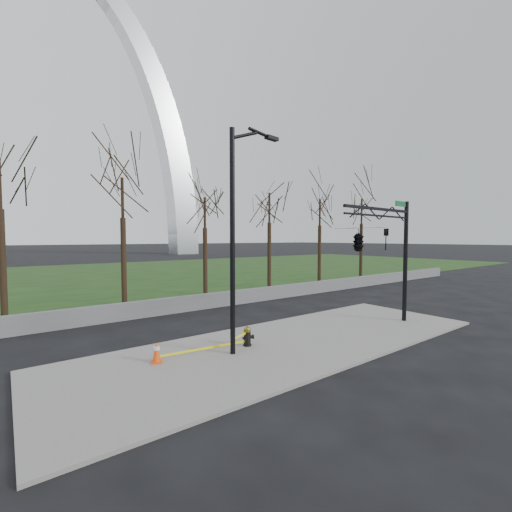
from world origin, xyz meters
TOP-DOWN VIEW (x-y plane):
  - ground at (0.00, 0.00)m, footprint 500.00×500.00m
  - sidewalk at (0.00, 0.00)m, footprint 18.00×6.00m
  - grass_strip at (0.00, 30.00)m, footprint 120.00×40.00m
  - guardrail at (0.00, 8.00)m, footprint 60.00×0.30m
  - gateway_arch at (0.00, 75.00)m, footprint 66.00×6.00m
  - tree_row at (-0.20, 12.00)m, footprint 45.59×4.00m
  - fire_hydrant at (-1.72, 0.61)m, footprint 0.49×0.33m
  - traffic_cone at (-5.13, 1.00)m, footprint 0.44×0.44m
  - street_light at (-2.42, 0.24)m, footprint 2.38×0.50m
  - traffic_signal_mast at (3.59, -0.99)m, footprint 5.10×2.50m
  - caution_tape at (-3.15, 0.72)m, footprint 3.41×0.79m

SIDE VIEW (x-z plane):
  - ground at x=0.00m, z-range 0.00..0.00m
  - grass_strip at x=0.00m, z-range 0.00..0.06m
  - sidewalk at x=0.00m, z-range 0.00..0.10m
  - caution_tape at x=-3.15m, z-range 0.16..0.56m
  - traffic_cone at x=-5.13m, z-range 0.10..0.78m
  - guardrail at x=0.00m, z-range 0.00..0.90m
  - fire_hydrant at x=-1.72m, z-range 0.07..0.85m
  - traffic_signal_mast at x=3.59m, z-range 1.15..7.15m
  - tree_row at x=-0.20m, z-range 0.00..8.98m
  - street_light at x=-2.42m, z-range 0.59..8.80m
  - gateway_arch at x=0.00m, z-range 0.00..65.00m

